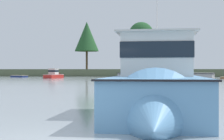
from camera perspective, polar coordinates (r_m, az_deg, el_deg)
The scene contains 8 objects.
far_shore_bank at distance 106.07m, azimuth 6.09°, elevation -0.35°, with size 218.42×53.98×1.76m, color #4C563D.
dinghy_navy at distance 75.93m, azimuth -15.22°, elevation -1.06°, with size 4.24×3.21×0.58m.
cruiser_grey at distance 34.00m, azimuth 7.41°, elevation -1.56°, with size 10.71×5.50×5.61m.
cruiser_red at distance 66.82m, azimuth -9.49°, elevation -1.00°, with size 2.55×6.64×3.26m.
cruiser_skyblue at distance 12.10m, azimuth 7.47°, elevation -4.61°, with size 3.29×10.59×5.62m.
mooring_buoy_green at distance 63.74m, azimuth 8.31°, elevation -1.35°, with size 0.37×0.37×0.42m.
shore_tree_center_right at distance 105.89m, azimuth 4.88°, elevation 5.89°, with size 7.66×7.66×14.52m.
shore_tree_inland_c at distance 96.93m, azimuth -4.23°, elevation 5.58°, with size 6.78×6.78×13.39m.
Camera 1 is at (2.24, -7.32, 1.60)m, focal length 54.83 mm.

